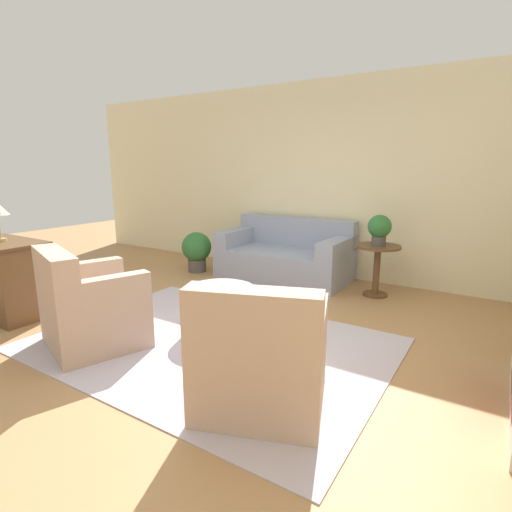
{
  "coord_description": "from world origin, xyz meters",
  "views": [
    {
      "loc": [
        2.17,
        -2.65,
        1.6
      ],
      "look_at": [
        0.15,
        0.55,
        0.75
      ],
      "focal_mm": 28.0,
      "sensor_mm": 36.0,
      "label": 1
    }
  ],
  "objects_px": {
    "armchair_right": "(261,359)",
    "side_table": "(377,261)",
    "couch": "(285,257)",
    "dresser": "(6,277)",
    "potted_plant_floor": "(197,249)",
    "armchair_left": "(89,308)",
    "ottoman_table": "(221,304)",
    "potted_plant_on_side_table": "(379,228)"
  },
  "relations": [
    {
      "from": "armchair_left",
      "to": "potted_plant_on_side_table",
      "type": "height_order",
      "value": "potted_plant_on_side_table"
    },
    {
      "from": "couch",
      "to": "armchair_right",
      "type": "bearing_deg",
      "value": -64.63
    },
    {
      "from": "side_table",
      "to": "armchair_left",
      "type": "bearing_deg",
      "value": -122.07
    },
    {
      "from": "ottoman_table",
      "to": "potted_plant_on_side_table",
      "type": "height_order",
      "value": "potted_plant_on_side_table"
    },
    {
      "from": "side_table",
      "to": "potted_plant_on_side_table",
      "type": "xyz_separation_m",
      "value": [
        0.0,
        0.0,
        0.42
      ]
    },
    {
      "from": "side_table",
      "to": "dresser",
      "type": "relative_size",
      "value": 0.66
    },
    {
      "from": "potted_plant_floor",
      "to": "couch",
      "type": "bearing_deg",
      "value": 17.67
    },
    {
      "from": "ottoman_table",
      "to": "dresser",
      "type": "xyz_separation_m",
      "value": [
        -2.26,
        -0.87,
        0.14
      ]
    },
    {
      "from": "armchair_left",
      "to": "side_table",
      "type": "height_order",
      "value": "armchair_left"
    },
    {
      "from": "ottoman_table",
      "to": "dresser",
      "type": "bearing_deg",
      "value": -159.05
    },
    {
      "from": "armchair_left",
      "to": "armchair_right",
      "type": "bearing_deg",
      "value": 0.0
    },
    {
      "from": "couch",
      "to": "armchair_left",
      "type": "bearing_deg",
      "value": -97.83
    },
    {
      "from": "potted_plant_on_side_table",
      "to": "couch",
      "type": "bearing_deg",
      "value": 174.47
    },
    {
      "from": "dresser",
      "to": "potted_plant_on_side_table",
      "type": "relative_size",
      "value": 2.62
    },
    {
      "from": "couch",
      "to": "potted_plant_floor",
      "type": "height_order",
      "value": "couch"
    },
    {
      "from": "side_table",
      "to": "couch",
      "type": "bearing_deg",
      "value": 174.47
    },
    {
      "from": "side_table",
      "to": "potted_plant_on_side_table",
      "type": "height_order",
      "value": "potted_plant_on_side_table"
    },
    {
      "from": "armchair_right",
      "to": "ottoman_table",
      "type": "xyz_separation_m",
      "value": [
        -1.0,
        0.88,
        -0.07
      ]
    },
    {
      "from": "couch",
      "to": "side_table",
      "type": "relative_size",
      "value": 2.86
    },
    {
      "from": "dresser",
      "to": "potted_plant_floor",
      "type": "bearing_deg",
      "value": 78.27
    },
    {
      "from": "armchair_right",
      "to": "potted_plant_on_side_table",
      "type": "xyz_separation_m",
      "value": [
        -0.04,
        2.83,
        0.5
      ]
    },
    {
      "from": "armchair_right",
      "to": "potted_plant_on_side_table",
      "type": "distance_m",
      "value": 2.88
    },
    {
      "from": "couch",
      "to": "dresser",
      "type": "xyz_separation_m",
      "value": [
        -1.85,
        -2.96,
        0.12
      ]
    },
    {
      "from": "couch",
      "to": "dresser",
      "type": "relative_size",
      "value": 1.88
    },
    {
      "from": "armchair_left",
      "to": "armchair_right",
      "type": "height_order",
      "value": "same"
    },
    {
      "from": "armchair_right",
      "to": "ottoman_table",
      "type": "bearing_deg",
      "value": 138.69
    },
    {
      "from": "armchair_right",
      "to": "dresser",
      "type": "distance_m",
      "value": 3.26
    },
    {
      "from": "armchair_left",
      "to": "ottoman_table",
      "type": "xyz_separation_m",
      "value": [
        0.82,
        0.88,
        -0.07
      ]
    },
    {
      "from": "side_table",
      "to": "potted_plant_floor",
      "type": "height_order",
      "value": "side_table"
    },
    {
      "from": "potted_plant_floor",
      "to": "side_table",
      "type": "bearing_deg",
      "value": 6.14
    },
    {
      "from": "armchair_left",
      "to": "dresser",
      "type": "bearing_deg",
      "value": 179.63
    },
    {
      "from": "armchair_right",
      "to": "side_table",
      "type": "bearing_deg",
      "value": 90.78
    },
    {
      "from": "armchair_left",
      "to": "potted_plant_floor",
      "type": "height_order",
      "value": "armchair_left"
    },
    {
      "from": "dresser",
      "to": "couch",
      "type": "bearing_deg",
      "value": 57.95
    },
    {
      "from": "armchair_right",
      "to": "ottoman_table",
      "type": "height_order",
      "value": "armchair_right"
    },
    {
      "from": "couch",
      "to": "ottoman_table",
      "type": "xyz_separation_m",
      "value": [
        0.41,
        -2.09,
        -0.02
      ]
    },
    {
      "from": "armchair_left",
      "to": "potted_plant_floor",
      "type": "xyz_separation_m",
      "value": [
        -0.92,
        2.54,
        -0.01
      ]
    },
    {
      "from": "potted_plant_on_side_table",
      "to": "armchair_right",
      "type": "bearing_deg",
      "value": -89.22
    },
    {
      "from": "dresser",
      "to": "potted_plant_floor",
      "type": "height_order",
      "value": "dresser"
    },
    {
      "from": "ottoman_table",
      "to": "potted_plant_on_side_table",
      "type": "bearing_deg",
      "value": 63.95
    },
    {
      "from": "couch",
      "to": "armchair_right",
      "type": "relative_size",
      "value": 1.8
    },
    {
      "from": "couch",
      "to": "ottoman_table",
      "type": "distance_m",
      "value": 2.13
    }
  ]
}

